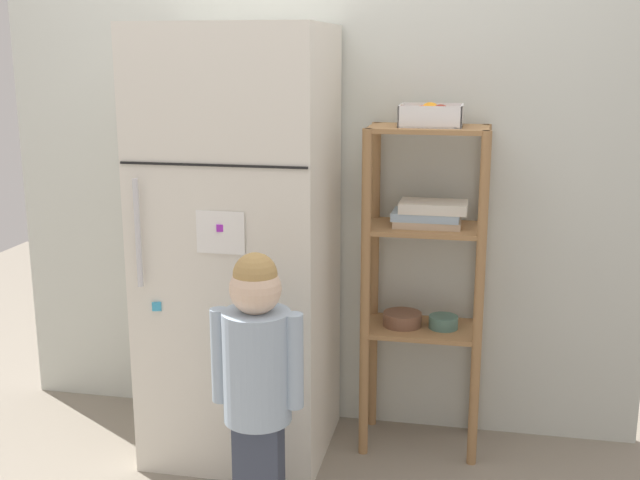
{
  "coord_description": "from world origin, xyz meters",
  "views": [
    {
      "loc": [
        0.64,
        -2.78,
        1.54
      ],
      "look_at": [
        0.08,
        0.02,
        0.85
      ],
      "focal_mm": 44.66,
      "sensor_mm": 36.0,
      "label": 1
    }
  ],
  "objects": [
    {
      "name": "ground_plane",
      "position": [
        0.0,
        0.0,
        0.0
      ],
      "size": [
        6.0,
        6.0,
        0.0
      ],
      "primitive_type": "plane",
      "color": "gray"
    },
    {
      "name": "kitchen_wall_back",
      "position": [
        0.0,
        0.34,
        1.06
      ],
      "size": [
        2.61,
        0.03,
        2.13
      ],
      "primitive_type": "cube",
      "color": "silver",
      "rests_on": "ground"
    },
    {
      "name": "refrigerator",
      "position": [
        -0.23,
        0.02,
        0.81
      ],
      "size": [
        0.67,
        0.62,
        1.63
      ],
      "color": "silver",
      "rests_on": "ground"
    },
    {
      "name": "child_standing",
      "position": [
        -0.02,
        -0.51,
        0.57
      ],
      "size": [
        0.3,
        0.22,
        0.93
      ],
      "color": "#394052",
      "rests_on": "ground"
    },
    {
      "name": "pantry_shelf_unit",
      "position": [
        0.45,
        0.17,
        0.77
      ],
      "size": [
        0.45,
        0.29,
        1.27
      ],
      "color": "#9E7247",
      "rests_on": "ground"
    },
    {
      "name": "fruit_bin",
      "position": [
        0.46,
        0.17,
        1.3
      ],
      "size": [
        0.23,
        0.2,
        0.09
      ],
      "color": "white",
      "rests_on": "pantry_shelf_unit"
    }
  ]
}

